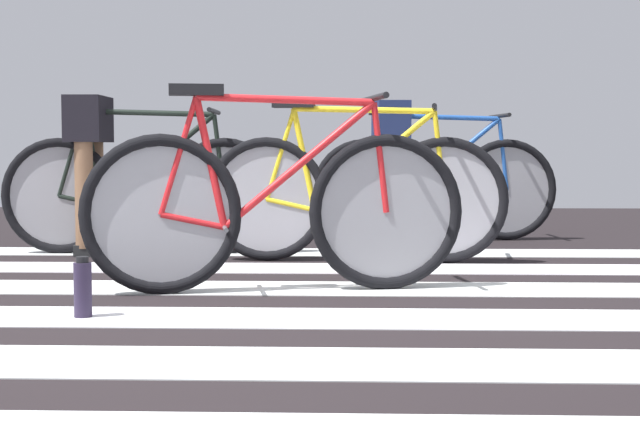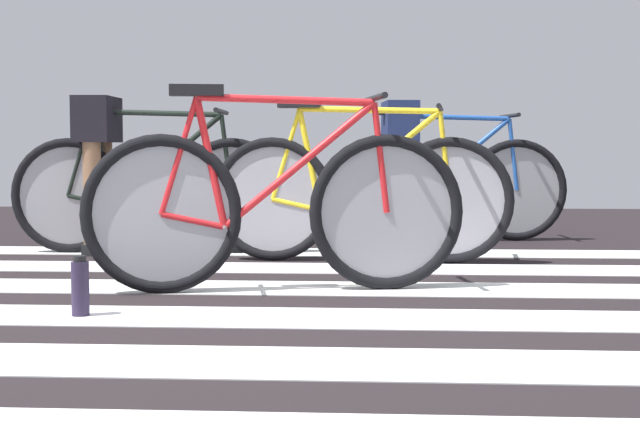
# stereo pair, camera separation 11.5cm
# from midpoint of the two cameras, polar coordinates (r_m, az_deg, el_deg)

# --- Properties ---
(ground) EXTENTS (18.00, 14.00, 0.02)m
(ground) POSITION_cam_midpoint_polar(r_m,az_deg,el_deg) (3.42, -4.48, -7.19)
(ground) COLOR black
(crosswalk_markings) EXTENTS (5.49, 5.77, 0.00)m
(crosswalk_markings) POSITION_cam_midpoint_polar(r_m,az_deg,el_deg) (3.28, -4.92, -7.46)
(crosswalk_markings) COLOR silver
(crosswalk_markings) RESTS_ON ground
(bicycle_1_of_4) EXTENTS (1.72, 0.55, 0.93)m
(bicycle_1_of_4) POSITION_cam_midpoint_polar(r_m,az_deg,el_deg) (4.25, -1.99, 0.38)
(bicycle_1_of_4) COLOR black
(bicycle_1_of_4) RESTS_ON ground
(bicycle_2_of_4) EXTENTS (1.73, 0.52, 0.93)m
(bicycle_2_of_4) POSITION_cam_midpoint_polar(r_m,az_deg,el_deg) (5.37, 2.99, 1.12)
(bicycle_2_of_4) COLOR black
(bicycle_2_of_4) RESTS_ON ground
(bicycle_3_of_4) EXTENTS (1.74, 0.52, 0.93)m
(bicycle_3_of_4) POSITION_cam_midpoint_polar(r_m,az_deg,el_deg) (5.92, -9.77, 1.33)
(bicycle_3_of_4) COLOR black
(bicycle_3_of_4) RESTS_ON ground
(cyclist_3_of_4) EXTENTS (0.32, 0.42, 0.97)m
(cyclist_3_of_4) POSITION_cam_midpoint_polar(r_m,az_deg,el_deg) (5.98, -12.72, 3.64)
(cyclist_3_of_4) COLOR brown
(cyclist_3_of_4) RESTS_ON ground
(bicycle_4_of_4) EXTENTS (1.73, 0.52, 0.93)m
(bicycle_4_of_4) POSITION_cam_midpoint_polar(r_m,az_deg,el_deg) (6.67, 8.03, 1.64)
(bicycle_4_of_4) COLOR black
(bicycle_4_of_4) RESTS_ON ground
(cyclist_4_of_4) EXTENTS (0.35, 0.43, 0.98)m
(cyclist_4_of_4) POSITION_cam_midpoint_polar(r_m,az_deg,el_deg) (6.61, 5.40, 3.78)
(cyclist_4_of_4) COLOR brown
(cyclist_4_of_4) RESTS_ON ground
(water_bottle) EXTENTS (0.07, 0.07, 0.24)m
(water_bottle) POSITION_cam_midpoint_polar(r_m,az_deg,el_deg) (3.75, -13.46, -4.39)
(water_bottle) COLOR #271F35
(water_bottle) RESTS_ON ground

